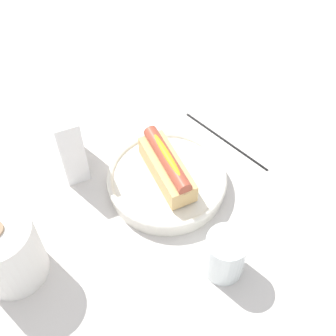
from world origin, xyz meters
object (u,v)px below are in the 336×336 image
Objects in this scene: serving_bowl at (168,180)px; hotdog_front at (168,165)px; water_glass at (225,256)px; paper_towel_roll at (6,251)px; napkin_box at (66,137)px; chopstick_near at (225,140)px.

serving_bowl is 1.43× the size of hotdog_front.
water_glass is (-0.19, 0.03, 0.02)m from serving_bowl.
serving_bowl is 1.68× the size of paper_towel_roll.
paper_towel_roll is 0.24m from napkin_box.
chopstick_near is (-0.14, -0.28, -0.07)m from napkin_box.
hotdog_front is 1.05× the size of napkin_box.
water_glass is at bearing -151.76° from napkin_box.
hotdog_front is 0.20m from napkin_box.
serving_bowl is at bearing 89.25° from chopstick_near.
hotdog_front is (0.00, -0.00, 0.04)m from serving_bowl.
paper_towel_roll is 0.61× the size of chopstick_near.
paper_towel_roll is at bearing 53.66° from water_glass.
napkin_box is (0.35, 0.09, 0.03)m from water_glass.
serving_bowl is 1.50× the size of napkin_box.
napkin_box is at bearing 55.63° from chopstick_near.
hotdog_front is at bearing -92.65° from paper_towel_roll.
napkin_box is (0.16, 0.12, 0.01)m from hotdog_front.
serving_bowl is 0.04m from hotdog_front.
water_glass is 0.29m from chopstick_near.
water_glass reaches higher than chopstick_near.
hotdog_front is at bearing 89.25° from chopstick_near.
napkin_box is at bearing 13.96° from water_glass.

